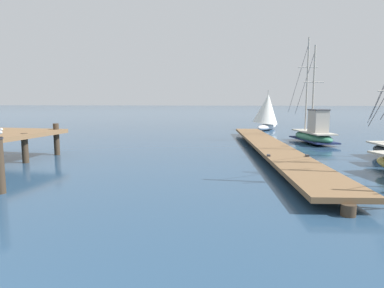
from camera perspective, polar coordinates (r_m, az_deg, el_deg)
floating_dock at (r=18.47m, az=13.09°, el=-0.29°), size 3.60×20.38×0.53m
fishing_boat_2 at (r=23.32m, az=20.07°, el=1.80°), size 2.44×6.84×7.03m
distant_sailboat at (r=32.68m, az=12.65°, el=5.38°), size 3.31×4.76×3.78m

